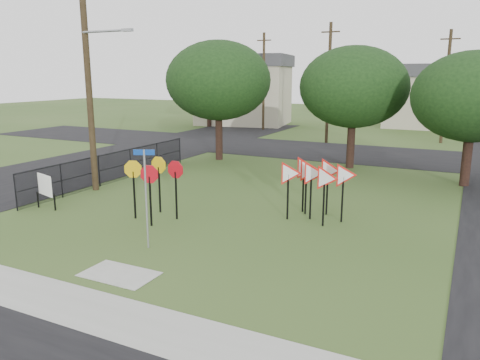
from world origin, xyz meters
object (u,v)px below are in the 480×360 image
stop_sign_cluster (154,175)px  yield_sign_cluster (315,175)px  info_board (45,186)px  street_name_sign (146,193)px

stop_sign_cluster → yield_sign_cluster: size_ratio=0.80×
stop_sign_cluster → info_board: 4.82m
stop_sign_cluster → info_board: bearing=-169.2°
yield_sign_cluster → street_name_sign: bearing=-124.8°
stop_sign_cluster → yield_sign_cluster: (5.21, 2.69, -0.02)m
street_name_sign → yield_sign_cluster: 6.37m
stop_sign_cluster → yield_sign_cluster: yield_sign_cluster is taller
street_name_sign → yield_sign_cluster: (3.64, 5.23, -0.11)m
street_name_sign → yield_sign_cluster: size_ratio=1.12×
street_name_sign → info_board: street_name_sign is taller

